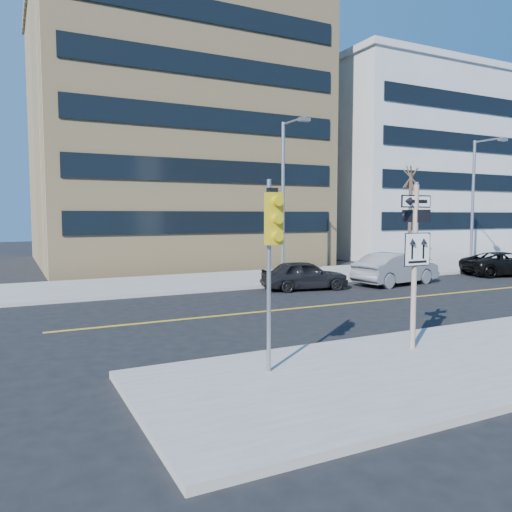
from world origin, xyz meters
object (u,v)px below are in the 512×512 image
parked_car_c (506,264)px  streetlight_b (476,194)px  streetlight_a (285,189)px  sign_pole (415,256)px  street_tree_west (411,180)px  parked_car_a (305,275)px  traffic_signal (273,235)px  parked_car_b (396,269)px

parked_car_c → streetlight_b: size_ratio=0.61×
streetlight_a → streetlight_b: 14.00m
sign_pole → streetlight_a: 14.05m
sign_pole → parked_car_c: bearing=30.8°
streetlight_b → street_tree_west: streetlight_b is taller
parked_car_c → streetlight_a: size_ratio=0.61×
parked_car_a → parked_car_c: 13.07m
streetlight_b → street_tree_west: size_ratio=1.26×
traffic_signal → parked_car_a: traffic_signal is taller
parked_car_c → streetlight_b: (1.60, 3.50, 4.08)m
sign_pole → parked_car_b: bearing=49.6°
traffic_signal → parked_car_c: bearing=25.9°
sign_pole → streetlight_a: (4.00, 13.27, 2.32)m
parked_car_b → parked_car_c: size_ratio=0.99×
traffic_signal → streetlight_b: (22.00, 13.42, 1.73)m
parked_car_c → street_tree_west: 7.17m
parked_car_a → streetlight_a: (0.66, 2.96, 4.08)m
sign_pole → parked_car_b: size_ratio=0.85×
parked_car_a → streetlight_b: size_ratio=0.50×
parked_car_a → parked_car_b: 4.98m
parked_car_a → parked_car_c: parked_car_a is taller
sign_pole → parked_car_c: (16.40, 9.78, -1.76)m
parked_car_b → streetlight_b: size_ratio=0.60×
sign_pole → traffic_signal: sign_pole is taller
parked_car_c → streetlight_a: bearing=90.2°
parked_car_c → parked_car_b: bearing=106.2°
traffic_signal → streetlight_a: streetlight_a is taller
parked_car_a → streetlight_b: streetlight_b is taller
traffic_signal → parked_car_b: (12.28, 9.89, -2.24)m
parked_car_c → street_tree_west: street_tree_west is taller
parked_car_a → parked_car_c: size_ratio=0.82×
traffic_signal → streetlight_b: size_ratio=0.50×
traffic_signal → parked_car_b: bearing=38.8°
parked_car_a → streetlight_a: streetlight_a is taller
traffic_signal → streetlight_a: 15.72m
sign_pole → traffic_signal: 4.05m
parked_car_b → street_tree_west: (4.72, 4.07, 4.73)m
sign_pole → parked_car_a: bearing=72.1°
parked_car_a → traffic_signal: bearing=155.3°
parked_car_c → streetlight_a: streetlight_a is taller
parked_car_a → streetlight_a: size_ratio=0.50×
traffic_signal → streetlight_a: (8.00, 13.42, 1.73)m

